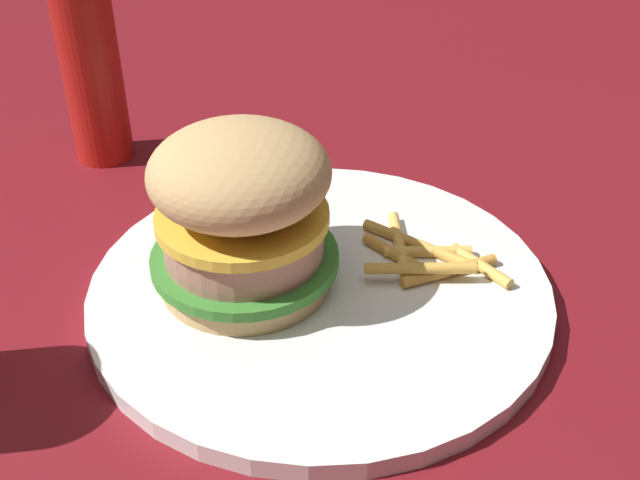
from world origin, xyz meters
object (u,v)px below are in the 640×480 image
(sandwich, at_px, (242,210))
(ketchup_bottle, at_px, (93,77))
(fries_pile, at_px, (426,258))
(plate, at_px, (320,289))

(sandwich, distance_m, ketchup_bottle, 0.22)
(fries_pile, bearing_deg, plate, 95.94)
(plate, relative_size, fries_pile, 3.17)
(plate, bearing_deg, sandwich, 80.24)
(plate, distance_m, ketchup_bottle, 0.26)
(plate, xyz_separation_m, sandwich, (0.01, 0.04, 0.06))
(sandwich, bearing_deg, plate, -99.76)
(plate, relative_size, ketchup_bottle, 2.07)
(sandwich, xyz_separation_m, fries_pile, (-0.00, -0.11, -0.05))
(sandwich, height_order, ketchup_bottle, ketchup_bottle)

